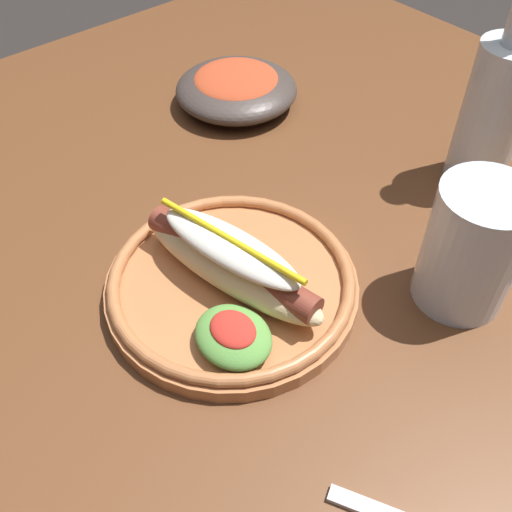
{
  "coord_description": "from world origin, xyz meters",
  "views": [
    {
      "loc": [
        0.22,
        -0.3,
        1.17
      ],
      "look_at": [
        -0.07,
        -0.05,
        0.77
      ],
      "focal_mm": 41.32,
      "sensor_mm": 36.0,
      "label": 1
    }
  ],
  "objects_px": {
    "water_cup": "(472,248)",
    "side_bowl": "(236,87)",
    "glass_bottle": "(496,106)",
    "hot_dog_plate": "(232,280)"
  },
  "relations": [
    {
      "from": "water_cup",
      "to": "side_bowl",
      "type": "height_order",
      "value": "water_cup"
    },
    {
      "from": "hot_dog_plate",
      "to": "side_bowl",
      "type": "relative_size",
      "value": 1.49
    },
    {
      "from": "side_bowl",
      "to": "glass_bottle",
      "type": "bearing_deg",
      "value": 20.43
    },
    {
      "from": "water_cup",
      "to": "side_bowl",
      "type": "distance_m",
      "value": 0.4
    },
    {
      "from": "side_bowl",
      "to": "hot_dog_plate",
      "type": "bearing_deg",
      "value": -40.22
    },
    {
      "from": "hot_dog_plate",
      "to": "water_cup",
      "type": "xyz_separation_m",
      "value": [
        0.14,
        0.16,
        0.04
      ]
    },
    {
      "from": "water_cup",
      "to": "glass_bottle",
      "type": "height_order",
      "value": "glass_bottle"
    },
    {
      "from": "water_cup",
      "to": "glass_bottle",
      "type": "bearing_deg",
      "value": 120.16
    },
    {
      "from": "water_cup",
      "to": "hot_dog_plate",
      "type": "bearing_deg",
      "value": -129.9
    },
    {
      "from": "hot_dog_plate",
      "to": "side_bowl",
      "type": "distance_m",
      "value": 0.33
    }
  ]
}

